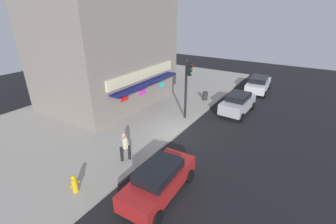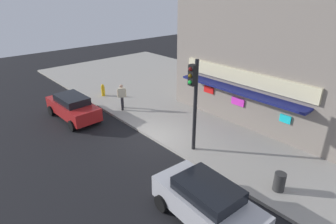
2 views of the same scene
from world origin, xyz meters
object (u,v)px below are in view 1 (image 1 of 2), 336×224
at_px(trash_can, 205,96).
at_px(parked_car_white, 258,84).
at_px(fire_hydrant, 75,184).
at_px(parked_car_silver, 238,103).
at_px(traffic_light, 187,81).
at_px(parked_car_red, 159,180).
at_px(pedestrian, 125,145).

relative_size(trash_can, parked_car_white, 0.17).
distance_m(fire_hydrant, trash_can, 14.22).
xyz_separation_m(trash_can, parked_car_silver, (-0.91, -3.30, 0.30)).
distance_m(traffic_light, parked_car_silver, 5.09).
bearing_deg(parked_car_red, trash_can, 14.27).
xyz_separation_m(traffic_light, fire_hydrant, (-9.80, 0.57, -2.50)).
height_order(pedestrian, parked_car_red, pedestrian).
xyz_separation_m(trash_can, parked_car_white, (5.66, -3.47, 0.27)).
distance_m(traffic_light, parked_car_red, 8.49).
height_order(parked_car_red, parked_car_white, parked_car_white).
height_order(fire_hydrant, parked_car_white, parked_car_white).
relative_size(fire_hydrant, parked_car_red, 0.21).
xyz_separation_m(pedestrian, parked_car_white, (16.76, -3.35, -0.30)).
bearing_deg(fire_hydrant, parked_car_silver, -14.68).
relative_size(parked_car_red, parked_car_silver, 1.04).
xyz_separation_m(fire_hydrant, trash_can, (14.22, -0.18, -0.04)).
relative_size(fire_hydrant, parked_car_white, 0.19).
bearing_deg(parked_car_silver, traffic_light, 140.22).
bearing_deg(pedestrian, trash_can, 0.62).
distance_m(traffic_light, trash_can, 5.12).
relative_size(traffic_light, parked_car_red, 1.06).
height_order(trash_can, parked_car_white, parked_car_white).
relative_size(traffic_light, parked_car_white, 0.98).
distance_m(fire_hydrant, parked_car_silver, 13.76).
bearing_deg(parked_car_red, fire_hydrant, 122.57).
bearing_deg(parked_car_white, parked_car_red, 178.75).
relative_size(traffic_light, pedestrian, 2.66).
bearing_deg(parked_car_white, traffic_light, 162.95).
bearing_deg(parked_car_silver, parked_car_red, 178.89).
xyz_separation_m(parked_car_red, parked_car_silver, (11.22, -0.22, 0.04)).
relative_size(traffic_light, parked_car_silver, 1.11).
relative_size(trash_can, pedestrian, 0.45).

